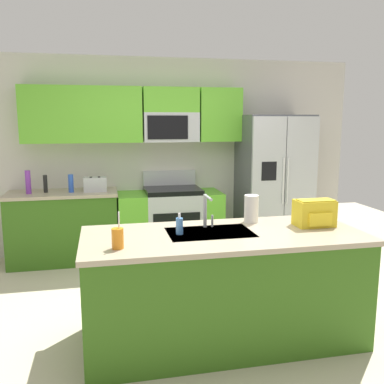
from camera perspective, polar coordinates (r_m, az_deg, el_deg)
ground_plane at (r=4.13m, az=1.66°, el=-15.94°), size 9.00×9.00×0.00m
kitchen_wall_unit at (r=5.75m, az=-4.63°, el=6.56°), size 5.20×0.43×2.60m
back_counter at (r=5.60m, az=-16.90°, el=-4.51°), size 1.35×0.63×0.90m
range_oven at (r=5.65m, az=-2.97°, el=-4.06°), size 1.36×0.61×1.10m
refrigerator at (r=5.88m, az=10.94°, el=1.11°), size 0.90×0.76×1.85m
island_counter at (r=3.53m, az=4.21°, el=-12.57°), size 2.23×0.94×0.90m
toaster at (r=5.42m, az=-12.92°, el=1.03°), size 0.28×0.16×0.18m
pepper_mill at (r=5.51m, az=-19.16°, el=1.05°), size 0.05×0.05×0.22m
bottle_purple at (r=5.48m, az=-21.23°, el=1.25°), size 0.06×0.06×0.29m
bottle_blue at (r=5.43m, az=-16.01°, el=1.13°), size 0.06×0.06×0.22m
sink_faucet at (r=3.50m, az=1.98°, el=-2.18°), size 0.08×0.21×0.28m
drink_cup_orange at (r=3.01m, az=-9.99°, el=-6.16°), size 0.08×0.08×0.27m
soap_dispenser at (r=3.33m, az=-1.71°, el=-4.57°), size 0.06×0.06×0.17m
paper_towel_roll at (r=3.74m, az=8.00°, el=-2.25°), size 0.12×0.12×0.24m
backpack at (r=3.72m, az=16.20°, el=-2.66°), size 0.32×0.22×0.23m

